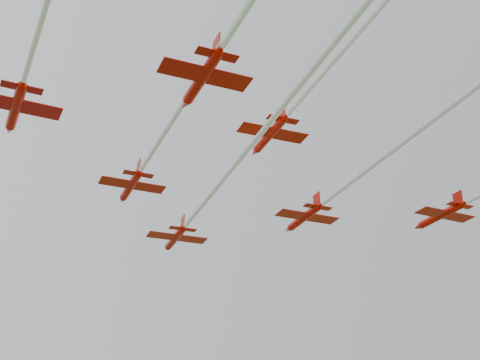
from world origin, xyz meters
TOP-DOWN VIEW (x-y plane):
  - jet_lead at (-3.26, -2.99)m, footprint 22.86×64.40m
  - jet_row2_left at (-14.41, -8.99)m, footprint 17.78×55.19m
  - jet_row2_right at (7.33, -20.18)m, footprint 21.15×65.69m
  - jet_row3_mid at (-6.06, -24.06)m, footprint 17.01×47.76m

SIDE VIEW (x-z plane):
  - jet_lead at x=-3.26m, z-range 57.20..59.78m
  - jet_row2_right at x=7.33m, z-range 57.59..60.17m
  - jet_row2_left at x=-14.41m, z-range 58.55..61.01m
  - jet_row3_mid at x=-6.06m, z-range 60.81..63.22m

